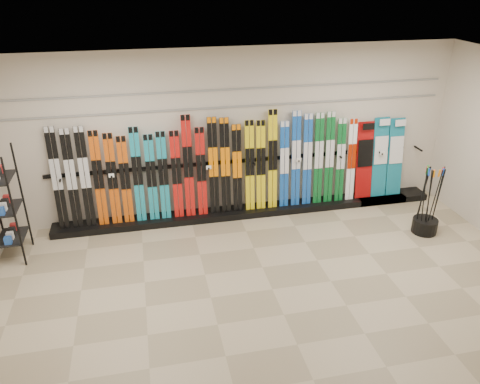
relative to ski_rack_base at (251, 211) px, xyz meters
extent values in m
plane|color=gray|center=(-0.22, -2.28, -0.06)|extent=(8.00, 8.00, 0.00)
plane|color=beige|center=(-0.22, 0.22, 1.44)|extent=(8.00, 0.00, 8.00)
plane|color=silver|center=(-0.22, -2.28, 2.94)|extent=(8.00, 8.00, 0.00)
cube|color=black|center=(0.00, 0.00, 0.00)|extent=(8.00, 0.40, 0.12)
cube|color=black|center=(-3.28, 0.03, 0.94)|extent=(0.17, 0.18, 1.77)
cube|color=black|center=(-3.06, 0.03, 0.92)|extent=(0.17, 0.18, 1.72)
cube|color=black|center=(-2.84, 0.03, 0.93)|extent=(0.17, 0.18, 1.74)
cube|color=#C24B0C|center=(-2.62, 0.03, 0.89)|extent=(0.17, 0.17, 1.66)
cube|color=#C24B0C|center=(-2.40, 0.02, 0.86)|extent=(0.17, 0.17, 1.60)
cube|color=#C24B0C|center=(-2.19, 0.02, 0.83)|extent=(0.17, 0.16, 1.53)
cube|color=teal|center=(-1.98, 0.03, 0.90)|extent=(0.17, 0.17, 1.67)
cube|color=teal|center=(-1.75, 0.02, 0.82)|extent=(0.17, 0.16, 1.53)
cube|color=teal|center=(-1.55, 0.02, 0.84)|extent=(0.17, 0.16, 1.57)
cube|color=red|center=(-1.32, 0.02, 0.84)|extent=(0.17, 0.16, 1.56)
cube|color=red|center=(-1.11, 0.04, 0.97)|extent=(0.17, 0.19, 1.82)
cube|color=red|center=(-0.89, 0.02, 0.86)|extent=(0.17, 0.17, 1.59)
cube|color=black|center=(-0.67, 0.03, 0.94)|extent=(0.17, 0.18, 1.75)
cube|color=black|center=(-0.46, 0.03, 0.93)|extent=(0.17, 0.18, 1.73)
cube|color=black|center=(-0.25, 0.03, 0.86)|extent=(0.17, 0.17, 1.60)
cube|color=yellow|center=(-0.02, 0.03, 0.89)|extent=(0.17, 0.17, 1.66)
cube|color=yellow|center=(0.19, 0.03, 0.88)|extent=(0.17, 0.17, 1.65)
cube|color=yellow|center=(0.41, 0.04, 0.97)|extent=(0.17, 0.19, 1.82)
cube|color=#144DAD|center=(0.63, 0.03, 0.86)|extent=(0.17, 0.17, 1.60)
cube|color=#144DAD|center=(0.85, 0.03, 0.95)|extent=(0.17, 0.18, 1.77)
cube|color=#144DAD|center=(1.07, 0.03, 0.91)|extent=(0.17, 0.18, 1.71)
cube|color=#0C5923|center=(1.28, 0.03, 0.91)|extent=(0.17, 0.18, 1.71)
cube|color=#0C5923|center=(1.49, 0.03, 0.92)|extent=(0.17, 0.18, 1.72)
cube|color=#0C5923|center=(1.72, 0.02, 0.85)|extent=(0.17, 0.16, 1.59)
cube|color=white|center=(1.93, 0.02, 0.84)|extent=(0.17, 0.16, 1.56)
cube|color=#990C0C|center=(2.23, 0.07, 0.79)|extent=(0.33, 0.23, 1.47)
cube|color=#14728C|center=(2.54, 0.08, 0.82)|extent=(0.30, 0.24, 1.53)
cube|color=#14728C|center=(2.87, 0.07, 0.80)|extent=(0.31, 0.23, 1.49)
cube|color=black|center=(-3.97, -0.58, 0.83)|extent=(0.40, 0.60, 1.79)
cylinder|color=black|center=(2.78, -1.29, 0.07)|extent=(0.42, 0.42, 0.25)
cylinder|color=black|center=(2.92, -1.29, 0.55)|extent=(0.14, 0.11, 1.17)
cylinder|color=black|center=(2.72, -1.36, 0.55)|extent=(0.07, 0.08, 1.18)
cylinder|color=black|center=(2.67, -1.29, 0.55)|extent=(0.05, 0.11, 1.18)
cylinder|color=black|center=(2.73, -1.15, 0.55)|extent=(0.05, 0.13, 1.18)
cylinder|color=black|center=(2.72, -1.35, 0.55)|extent=(0.08, 0.05, 1.18)
cylinder|color=black|center=(2.81, -1.36, 0.55)|extent=(0.09, 0.06, 1.18)
cylinder|color=black|center=(2.89, -1.33, 0.55)|extent=(0.06, 0.07, 1.18)
cylinder|color=black|center=(2.67, -1.24, 0.55)|extent=(0.10, 0.04, 1.18)
cylinder|color=black|center=(2.68, -1.21, 0.55)|extent=(0.03, 0.06, 1.18)
cube|color=gray|center=(-0.22, 0.20, 1.94)|extent=(7.60, 0.02, 0.03)
cube|color=gray|center=(-0.22, 0.20, 2.24)|extent=(7.60, 0.02, 0.03)
camera|label=1|loc=(-1.83, -7.47, 4.08)|focal=35.00mm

